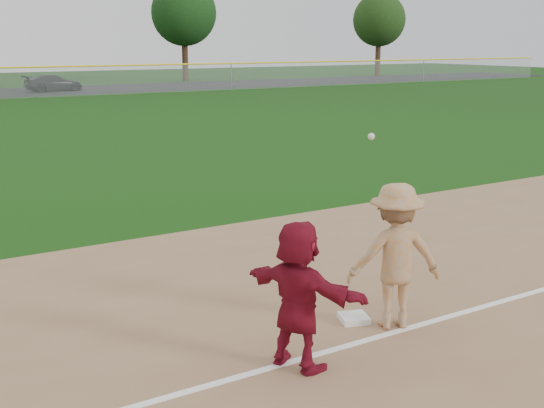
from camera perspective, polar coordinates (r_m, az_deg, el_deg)
ground at (r=9.34m, az=4.90°, el=-9.63°), size 160.00×160.00×0.00m
foul_line at (r=8.76m, az=8.06°, el=-11.17°), size 60.00×0.10×0.01m
first_base at (r=9.27m, az=6.85°, el=-9.47°), size 0.46×0.46×0.08m
base_runner at (r=7.70m, az=2.21°, el=-7.62°), size 1.03×1.68×1.73m
car_right at (r=54.02m, az=-17.81°, el=9.62°), size 4.37×2.10×1.23m
first_base_play at (r=8.90m, az=10.26°, el=-4.31°), size 1.41×1.14×2.54m
tree_3 at (r=65.61m, az=-7.39°, el=15.56°), size 6.00×6.00×9.19m
tree_4 at (r=76.12m, az=8.95°, el=14.97°), size 5.60×5.60×8.67m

